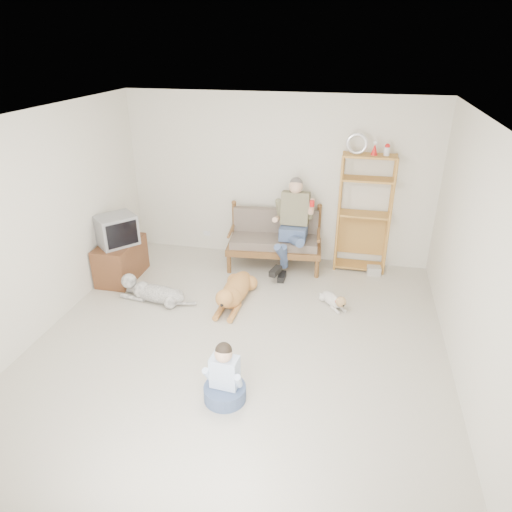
% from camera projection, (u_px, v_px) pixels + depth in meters
% --- Properties ---
extents(floor, '(5.50, 5.50, 0.00)m').
position_uv_depth(floor, '(236.00, 349.00, 5.55)').
color(floor, silver).
rests_on(floor, ground).
extents(ceiling, '(5.50, 5.50, 0.00)m').
position_uv_depth(ceiling, '(231.00, 122.00, 4.38)').
color(ceiling, white).
rests_on(ceiling, ground).
extents(wall_back, '(5.00, 0.00, 5.00)m').
position_uv_depth(wall_back, '(278.00, 180.00, 7.39)').
color(wall_back, beige).
rests_on(wall_back, ground).
extents(wall_front, '(5.00, 0.00, 5.00)m').
position_uv_depth(wall_front, '(108.00, 450.00, 2.55)').
color(wall_front, beige).
rests_on(wall_front, ground).
extents(wall_left, '(0.00, 5.50, 5.50)m').
position_uv_depth(wall_left, '(32.00, 230.00, 5.45)').
color(wall_left, beige).
rests_on(wall_left, ground).
extents(wall_right, '(0.00, 5.50, 5.50)m').
position_uv_depth(wall_right, '(480.00, 272.00, 4.48)').
color(wall_right, beige).
rests_on(wall_right, ground).
extents(loveseat, '(1.56, 0.84, 0.95)m').
position_uv_depth(loveseat, '(275.00, 238.00, 7.42)').
color(loveseat, brown).
rests_on(loveseat, ground).
extents(man, '(0.57, 0.82, 1.33)m').
position_uv_depth(man, '(291.00, 232.00, 7.09)').
color(man, '#495986').
rests_on(man, loveseat).
extents(etagere, '(0.83, 0.36, 2.18)m').
position_uv_depth(etagere, '(364.00, 213.00, 7.11)').
color(etagere, '#C1843C').
rests_on(etagere, ground).
extents(book_stack, '(0.22, 0.17, 0.13)m').
position_uv_depth(book_stack, '(374.00, 270.00, 7.29)').
color(book_stack, beige).
rests_on(book_stack, ground).
extents(tv_stand, '(0.51, 0.90, 0.60)m').
position_uv_depth(tv_stand, '(121.00, 260.00, 7.10)').
color(tv_stand, brown).
rests_on(tv_stand, ground).
extents(crt_tv, '(0.69, 0.70, 0.46)m').
position_uv_depth(crt_tv, '(117.00, 230.00, 6.82)').
color(crt_tv, gray).
rests_on(crt_tv, tv_stand).
extents(wall_outlet, '(0.12, 0.02, 0.08)m').
position_uv_depth(wall_outlet, '(207.00, 233.00, 8.07)').
color(wall_outlet, silver).
rests_on(wall_outlet, ground).
extents(golden_retriever, '(0.39, 1.41, 0.43)m').
position_uv_depth(golden_retriever, '(234.00, 292.00, 6.47)').
color(golden_retriever, '#C87E45').
rests_on(golden_retriever, ground).
extents(shaggy_dog, '(1.23, 0.38, 0.36)m').
position_uv_depth(shaggy_dog, '(151.00, 291.00, 6.53)').
color(shaggy_dog, white).
rests_on(shaggy_dog, ground).
extents(terrier, '(0.43, 0.51, 0.23)m').
position_uv_depth(terrier, '(334.00, 300.00, 6.40)').
color(terrier, silver).
rests_on(terrier, ground).
extents(child, '(0.44, 0.44, 0.70)m').
position_uv_depth(child, '(225.00, 379.00, 4.69)').
color(child, '#495986').
rests_on(child, ground).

